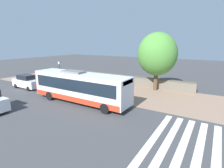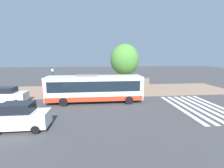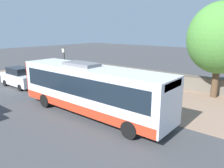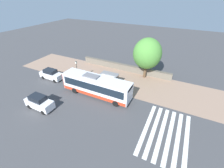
{
  "view_description": "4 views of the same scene",
  "coord_description": "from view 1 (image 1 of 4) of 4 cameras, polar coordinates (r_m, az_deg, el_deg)",
  "views": [
    {
      "loc": [
        15.82,
        12.1,
        6.48
      ],
      "look_at": [
        0.07,
        2.41,
        2.11
      ],
      "focal_mm": 28.0,
      "sensor_mm": 36.0,
      "label": 1
    },
    {
      "loc": [
        20.15,
        -0.19,
        5.75
      ],
      "look_at": [
        0.92,
        1.66,
        2.09
      ],
      "focal_mm": 24.0,
      "sensor_mm": 36.0,
      "label": 2
    },
    {
      "loc": [
        11.92,
        9.58,
        5.65
      ],
      "look_at": [
        1.37,
        0.85,
        2.25
      ],
      "focal_mm": 35.0,
      "sensor_mm": 36.0,
      "label": 3
    },
    {
      "loc": [
        19.03,
        10.85,
        14.89
      ],
      "look_at": [
        1.51,
        2.08,
        2.65
      ],
      "focal_mm": 24.0,
      "sensor_mm": 36.0,
      "label": 4
    }
  ],
  "objects": [
    {
      "name": "stone_wall",
      "position": [
        27.81,
        5.1,
        1.33
      ],
      "size": [
        0.6,
        20.0,
        1.45
      ],
      "color": "#6B6356",
      "rests_on": "ground"
    },
    {
      "name": "bus_shelter",
      "position": [
        21.85,
        -2.93,
        1.47
      ],
      "size": [
        1.8,
        3.15,
        2.39
      ],
      "color": "slate",
      "rests_on": "ground"
    },
    {
      "name": "parked_car_behind_bus",
      "position": [
        28.21,
        -26.03,
        0.65
      ],
      "size": [
        1.9,
        4.65,
        1.98
      ],
      "color": "silver",
      "rests_on": "ground"
    },
    {
      "name": "crosswalk_stripes",
      "position": [
        12.64,
        24.2,
        -18.79
      ],
      "size": [
        9.0,
        5.25,
        0.01
      ],
      "color": "silver",
      "rests_on": "ground"
    },
    {
      "name": "ground_plane",
      "position": [
        20.94,
        -5.53,
        -4.78
      ],
      "size": [
        120.0,
        120.0,
        0.0
      ],
      "primitive_type": "plane",
      "color": "#424244",
      "rests_on": "ground"
    },
    {
      "name": "bench",
      "position": [
        24.82,
        -1.87,
        -0.7
      ],
      "size": [
        0.4,
        1.67,
        0.88
      ],
      "color": "maroon",
      "rests_on": "ground"
    },
    {
      "name": "shade_tree",
      "position": [
        24.54,
        14.55,
        9.37
      ],
      "size": [
        5.26,
        5.26,
        7.89
      ],
      "color": "brown",
      "rests_on": "ground"
    },
    {
      "name": "bus",
      "position": [
        19.42,
        -10.4,
        -0.83
      ],
      "size": [
        2.78,
        11.65,
        3.49
      ],
      "color": "silver",
      "rests_on": "ground"
    },
    {
      "name": "street_lamp_near",
      "position": [
        24.73,
        -16.6,
        3.47
      ],
      "size": [
        0.28,
        0.28,
        4.2
      ],
      "color": "#2D332D",
      "rests_on": "ground"
    },
    {
      "name": "pedestrian",
      "position": [
        18.37,
        4.14,
        -4.26
      ],
      "size": [
        0.34,
        0.22,
        1.62
      ],
      "color": "#2D3347",
      "rests_on": "ground"
    },
    {
      "name": "sidewalk_plaza",
      "position": [
        24.52,
        0.82,
        -2.0
      ],
      "size": [
        9.0,
        44.0,
        0.02
      ],
      "color": "#937560",
      "rests_on": "ground"
    }
  ]
}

